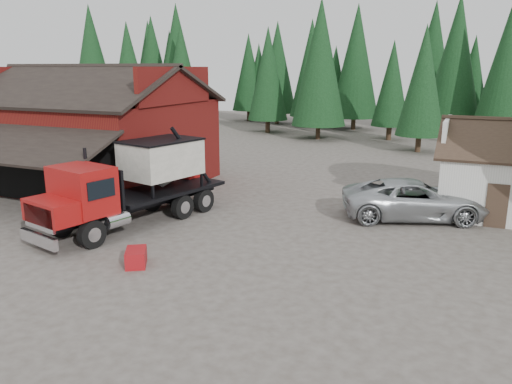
% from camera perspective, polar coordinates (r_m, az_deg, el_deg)
% --- Properties ---
extents(ground, '(120.00, 120.00, 0.00)m').
position_cam_1_polar(ground, '(18.56, -12.20, -8.33)').
color(ground, '#4E463D').
rests_on(ground, ground).
extents(red_barn, '(12.80, 13.63, 7.18)m').
position_cam_1_polar(red_barn, '(32.13, -18.14, 5.73)').
color(red_barn, maroon).
rests_on(red_barn, ground).
extents(conifer_backdrop, '(76.00, 16.00, 16.00)m').
position_cam_1_polar(conifer_backdrop, '(57.14, 13.29, 6.70)').
color(conifer_backdrop, black).
rests_on(conifer_backdrop, ground).
extents(near_pine_a, '(4.40, 4.40, 11.40)m').
position_cam_1_polar(near_pine_a, '(52.81, -14.33, 13.03)').
color(near_pine_a, '#382619').
rests_on(near_pine_a, ground).
extents(near_pine_b, '(3.96, 3.96, 10.40)m').
position_cam_1_polar(near_pine_b, '(43.99, 18.56, 11.96)').
color(near_pine_b, '#382619').
rests_on(near_pine_b, ground).
extents(near_pine_d, '(5.28, 5.28, 13.40)m').
position_cam_1_polar(near_pine_d, '(49.87, 7.33, 14.46)').
color(near_pine_d, '#382619').
rests_on(near_pine_d, ground).
extents(feed_truck, '(4.67, 9.81, 4.28)m').
position_cam_1_polar(feed_truck, '(23.06, -13.67, 1.22)').
color(feed_truck, black).
rests_on(feed_truck, ground).
extents(silver_car, '(7.31, 5.19, 1.85)m').
position_cam_1_polar(silver_car, '(24.64, 17.66, -0.81)').
color(silver_car, '#B4B9BD').
rests_on(silver_car, ground).
extents(equip_box, '(1.18, 1.30, 0.60)m').
position_cam_1_polar(equip_box, '(18.67, -13.55, -7.28)').
color(equip_box, maroon).
rests_on(equip_box, ground).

